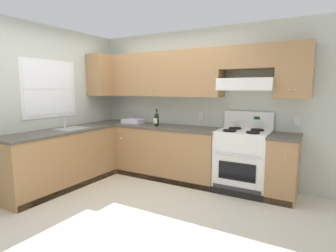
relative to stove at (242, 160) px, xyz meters
name	(u,v)px	position (x,y,z in m)	size (l,w,h in m)	color
ground_plane	(124,203)	(-1.28, -1.25, -0.48)	(7.04, 7.04, 0.00)	beige
wall_back	(197,93)	(-0.89, 0.27, 1.00)	(4.68, 0.57, 2.55)	beige
wall_left	(56,101)	(-2.87, -1.03, 0.87)	(0.47, 4.00, 2.55)	beige
counter_back_run	(168,152)	(-1.30, -0.01, -0.03)	(3.60, 0.65, 0.91)	#A87A4C
counter_left_run	(61,159)	(-2.52, -1.25, -0.02)	(0.63, 1.91, 1.13)	#A87A4C
stove	(242,160)	(0.00, 0.00, 0.00)	(0.76, 0.62, 1.20)	white
wine_bottle	(157,119)	(-1.47, -0.09, 0.56)	(0.08, 0.08, 0.32)	black
bowl	(133,122)	(-2.08, 0.03, 0.46)	(0.38, 0.25, 0.08)	silver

